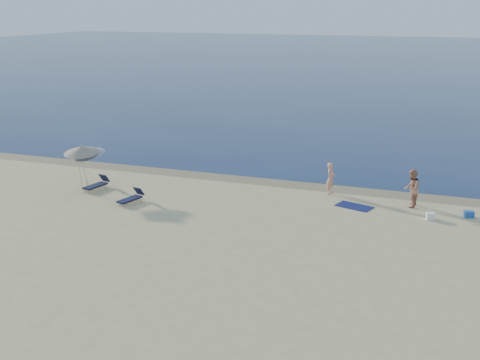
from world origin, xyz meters
name	(u,v)px	position (x,y,z in m)	size (l,w,h in m)	color
sea	(412,60)	(0.00, 100.00, 0.00)	(240.00, 160.00, 0.01)	#0B1B46
wet_sand_strip	(304,185)	(0.00, 19.40, 0.00)	(240.00, 1.60, 0.00)	#847254
person_left	(331,178)	(1.67, 18.39, 0.83)	(0.61, 0.40, 1.67)	tan
person_right	(412,188)	(5.78, 17.61, 0.94)	(0.91, 0.71, 1.88)	tan
beach_towel	(354,206)	(3.19, 16.72, 0.01)	(1.72, 0.95, 0.03)	#0E1549
white_bag	(431,216)	(6.79, 16.05, 0.16)	(0.37, 0.32, 0.32)	white
blue_cooler	(469,214)	(8.46, 16.96, 0.15)	(0.42, 0.30, 0.30)	#2053AE
umbrella_near	(88,152)	(-10.70, 15.03, 2.02)	(2.27, 2.29, 2.40)	silver
umbrella_far	(81,150)	(-10.92, 14.80, 2.17)	(2.11, 2.13, 2.51)	silver
lounger_left	(97,184)	(-10.28, 15.06, 0.25)	(0.83, 1.64, 0.69)	#141B39
lounger_right	(131,198)	(-7.41, 13.65, 0.24)	(0.87, 1.58, 0.66)	#141839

